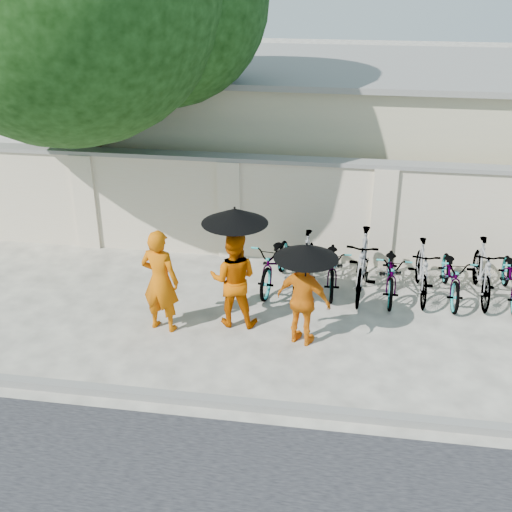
# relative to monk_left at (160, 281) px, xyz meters

# --- Properties ---
(ground) EXTENTS (80.00, 80.00, 0.00)m
(ground) POSITION_rel_monk_left_xyz_m (1.57, -0.14, -0.88)
(ground) COLOR beige
(kerb) EXTENTS (40.00, 0.16, 0.12)m
(kerb) POSITION_rel_monk_left_xyz_m (1.57, -1.84, -0.82)
(kerb) COLOR gray
(kerb) RESTS_ON ground
(compound_wall) EXTENTS (20.00, 0.30, 2.00)m
(compound_wall) POSITION_rel_monk_left_xyz_m (2.57, 3.06, 0.12)
(compound_wall) COLOR beige
(compound_wall) RESTS_ON ground
(building_behind) EXTENTS (14.00, 6.00, 3.20)m
(building_behind) POSITION_rel_monk_left_xyz_m (3.57, 6.86, 0.72)
(building_behind) COLOR #BDB58D
(building_behind) RESTS_ON ground
(monk_left) EXTENTS (0.71, 0.54, 1.75)m
(monk_left) POSITION_rel_monk_left_xyz_m (0.00, 0.00, 0.00)
(monk_left) COLOR #C85B03
(monk_left) RESTS_ON ground
(monk_center) EXTENTS (0.80, 0.63, 1.63)m
(monk_center) POSITION_rel_monk_left_xyz_m (1.13, 0.34, -0.06)
(monk_center) COLOR #C05000
(monk_center) RESTS_ON ground
(parasol_center) EXTENTS (1.05, 1.05, 1.16)m
(parasol_center) POSITION_rel_monk_left_xyz_m (1.18, 0.26, 1.09)
(parasol_center) COLOR black
(parasol_center) RESTS_ON ground
(monk_right) EXTENTS (0.97, 0.67, 1.53)m
(monk_right) POSITION_rel_monk_left_xyz_m (2.31, -0.08, -0.11)
(monk_right) COLOR orange
(monk_right) RESTS_ON ground
(parasol_right) EXTENTS (0.98, 0.98, 0.88)m
(parasol_right) POSITION_rel_monk_left_xyz_m (2.33, -0.16, 0.76)
(parasol_right) COLOR black
(parasol_right) RESTS_ON ground
(bike_0) EXTENTS (0.88, 1.90, 0.96)m
(bike_0) POSITION_rel_monk_left_xyz_m (1.64, 1.79, -0.40)
(bike_0) COLOR gray
(bike_0) RESTS_ON ground
(bike_1) EXTENTS (0.70, 1.73, 1.01)m
(bike_1) POSITION_rel_monk_left_xyz_m (2.17, 1.82, -0.37)
(bike_1) COLOR gray
(bike_1) RESTS_ON ground
(bike_2) EXTENTS (0.67, 1.74, 0.90)m
(bike_2) POSITION_rel_monk_left_xyz_m (2.70, 1.88, -0.42)
(bike_2) COLOR gray
(bike_2) RESTS_ON ground
(bike_3) EXTENTS (0.70, 1.96, 1.15)m
(bike_3) POSITION_rel_monk_left_xyz_m (3.22, 1.75, -0.30)
(bike_3) COLOR gray
(bike_3) RESTS_ON ground
(bike_4) EXTENTS (0.64, 1.74, 0.91)m
(bike_4) POSITION_rel_monk_left_xyz_m (3.75, 1.76, -0.42)
(bike_4) COLOR gray
(bike_4) RESTS_ON ground
(bike_5) EXTENTS (0.49, 1.66, 0.99)m
(bike_5) POSITION_rel_monk_left_xyz_m (4.28, 1.80, -0.38)
(bike_5) COLOR gray
(bike_5) RESTS_ON ground
(bike_6) EXTENTS (0.65, 1.73, 0.90)m
(bike_6) POSITION_rel_monk_left_xyz_m (4.80, 1.82, -0.43)
(bike_6) COLOR gray
(bike_6) RESTS_ON ground
(bike_7) EXTENTS (0.50, 1.74, 1.04)m
(bike_7) POSITION_rel_monk_left_xyz_m (5.33, 1.90, -0.36)
(bike_7) COLOR gray
(bike_7) RESTS_ON ground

